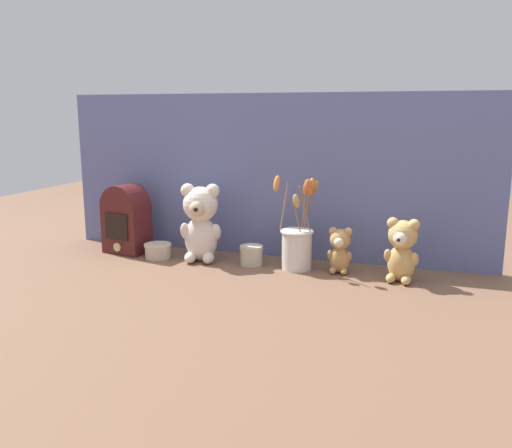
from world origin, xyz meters
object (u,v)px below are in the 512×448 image
vintage_radio (126,218)px  flower_vase (297,242)px  decorative_tin_short (251,255)px  decorative_tin_tall (157,251)px  teddy_bear_small (340,249)px  teddy_bear_medium (402,249)px  teddy_bear_large (201,221)px

vintage_radio → flower_vase: bearing=-0.6°
decorative_tin_short → decorative_tin_tall: bearing=-175.9°
teddy_bear_small → flower_vase: size_ratio=0.49×
teddy_bear_medium → flower_vase: flower_vase is taller
decorative_tin_tall → teddy_bear_small: bearing=2.6°
teddy_bear_medium → vintage_radio: vintage_radio is taller
teddy_bear_large → teddy_bear_medium: bearing=-1.8°
teddy_bear_medium → vintage_radio: size_ratio=0.79×
teddy_bear_large → flower_vase: size_ratio=0.88×
teddy_bear_large → decorative_tin_tall: (-0.17, -0.02, -0.12)m
teddy_bear_small → decorative_tin_short: bearing=-179.2°
decorative_tin_short → teddy_bear_small: bearing=0.8°
flower_vase → decorative_tin_tall: (-0.51, -0.03, -0.07)m
teddy_bear_small → decorative_tin_short: (-0.30, -0.00, -0.05)m
teddy_bear_small → teddy_bear_large: bearing=-178.6°
teddy_bear_medium → decorative_tin_tall: 0.86m
teddy_bear_large → flower_vase: flower_vase is taller
teddy_bear_small → decorative_tin_tall: teddy_bear_small is taller
teddy_bear_large → flower_vase: 0.35m
flower_vase → teddy_bear_small: bearing=-1.1°
teddy_bear_large → teddy_bear_small: (0.49, 0.01, -0.06)m
flower_vase → vintage_radio: bearing=179.4°
teddy_bear_medium → teddy_bear_small: bearing=170.5°
flower_vase → decorative_tin_short: size_ratio=3.93×
flower_vase → decorative_tin_short: (-0.16, -0.01, -0.06)m
decorative_tin_tall → teddy_bear_large: bearing=6.1°
vintage_radio → decorative_tin_short: 0.51m
flower_vase → decorative_tin_short: bearing=-177.5°
teddy_bear_small → decorative_tin_tall: (-0.66, -0.03, -0.05)m
decorative_tin_tall → decorative_tin_short: bearing=4.1°
teddy_bear_large → decorative_tin_short: bearing=2.3°
teddy_bear_large → decorative_tin_short: size_ratio=3.44×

